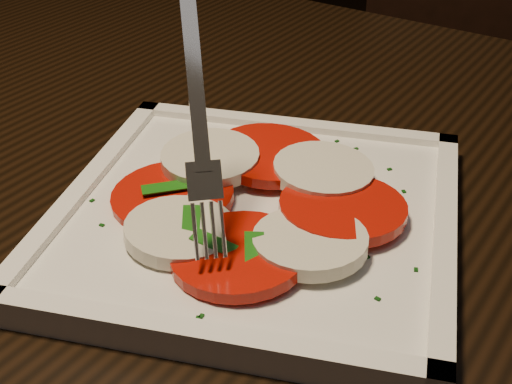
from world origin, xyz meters
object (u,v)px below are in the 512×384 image
Objects in this scene: plate at (256,218)px; chair at (477,106)px; table at (304,272)px; fork at (194,89)px.

chair is at bearing 93.51° from plate.
chair is at bearing 93.71° from table.
fork reaches higher than plate.
table is at bearing 37.23° from fork.
chair reaches higher than plate.
plate is 1.69× the size of fork.
table is 7.33× the size of fork.
chair is 0.85m from fork.
fork reaches higher than chair.
plate is at bearing 13.14° from fork.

